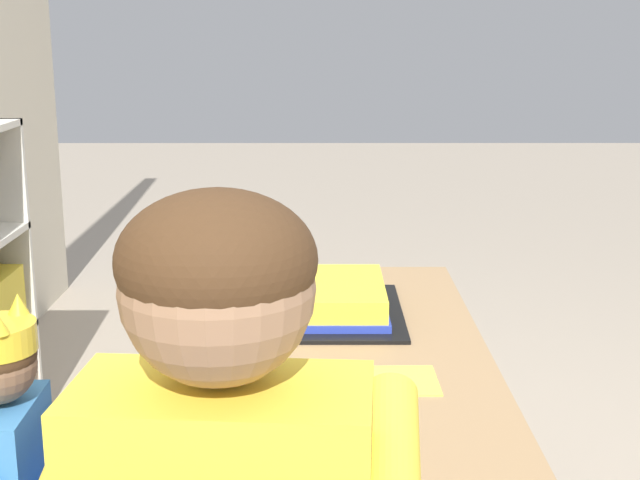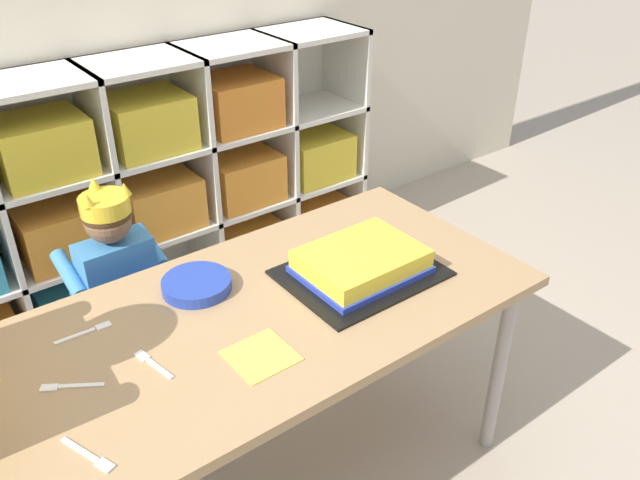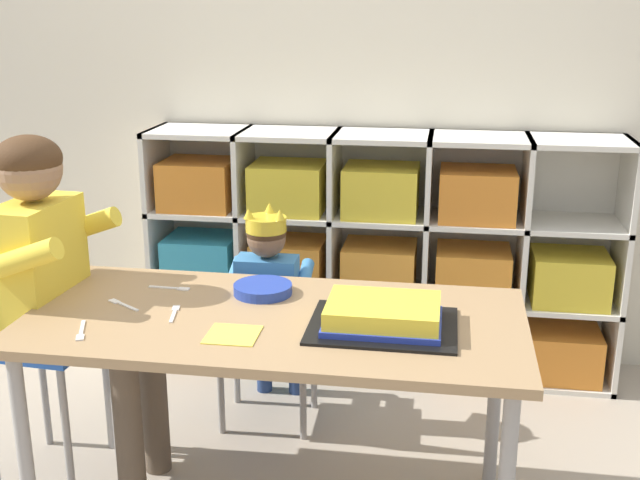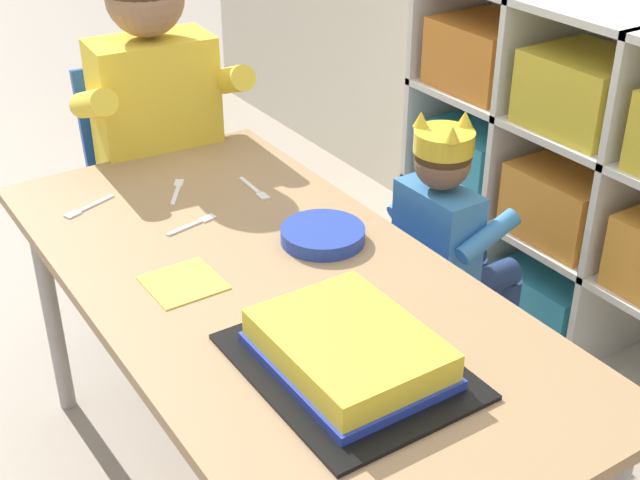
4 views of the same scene
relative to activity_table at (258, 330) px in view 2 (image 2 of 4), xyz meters
name	(u,v)px [view 2 (image 2 of 4)]	position (x,y,z in m)	size (l,w,h in m)	color
storage_cubby_shelf	(147,198)	(0.17, 1.05, -0.12)	(1.86, 0.32, 0.97)	silver
activity_table	(258,330)	(0.00, 0.00, 0.00)	(1.38, 0.66, 0.63)	#A37F56
classroom_chair_blue	(134,328)	(-0.14, 0.49, -0.23)	(0.36, 0.31, 0.57)	blue
child_with_crown	(113,272)	(-0.15, 0.59, -0.08)	(0.30, 0.31, 0.79)	#3D7FBC
birthday_cake_on_tray	(361,265)	(0.30, -0.03, 0.09)	(0.39, 0.31, 0.07)	black
paper_plate_stack	(197,285)	(-0.07, 0.17, 0.07)	(0.17, 0.17, 0.03)	#233DA3
paper_napkin_square	(261,356)	(-0.08, -0.14, 0.06)	(0.13, 0.13, 0.00)	#F4DB4C
fork_by_napkin	(68,387)	(-0.45, 0.01, 0.06)	(0.12, 0.08, 0.00)	white
fork_at_table_front_edge	(87,332)	(-0.35, 0.17, 0.06)	(0.13, 0.02, 0.00)	white
fork_scattered_mid_table	(152,363)	(-0.28, -0.02, 0.06)	(0.04, 0.12, 0.00)	white
fork_beside_plate_stack	(90,456)	(-0.48, -0.19, 0.06)	(0.06, 0.13, 0.00)	white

